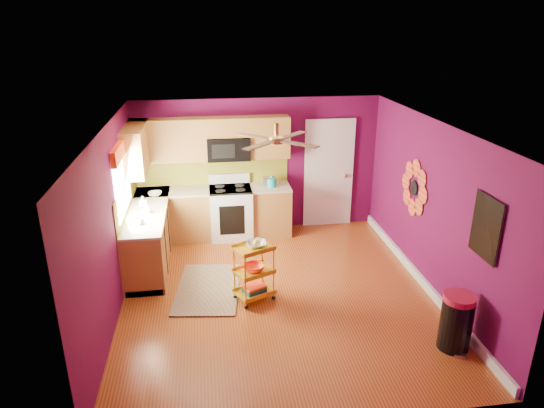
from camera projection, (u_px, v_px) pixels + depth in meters
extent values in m
plane|color=brown|center=(278.00, 294.00, 7.17)|extent=(5.00, 5.00, 0.00)
cube|color=#580A3E|center=(258.00, 166.00, 9.03)|extent=(4.50, 0.04, 2.50)
cube|color=#580A3E|center=(320.00, 319.00, 4.41)|extent=(4.50, 0.04, 2.50)
cube|color=#580A3E|center=(111.00, 225.00, 6.43)|extent=(0.04, 5.00, 2.50)
cube|color=#580A3E|center=(432.00, 208.00, 7.02)|extent=(0.04, 5.00, 2.50)
cube|color=silver|center=(279.00, 127.00, 6.28)|extent=(4.50, 5.00, 0.04)
cube|color=white|center=(421.00, 279.00, 7.43)|extent=(0.05, 4.90, 0.14)
cube|color=brown|center=(149.00, 236.00, 8.00)|extent=(0.60, 2.30, 0.90)
cube|color=brown|center=(215.00, 214.00, 8.93)|extent=(2.80, 0.60, 0.90)
cube|color=beige|center=(147.00, 210.00, 7.83)|extent=(0.63, 2.30, 0.04)
cube|color=beige|center=(214.00, 190.00, 8.76)|extent=(2.80, 0.63, 0.04)
cube|color=black|center=(151.00, 258.00, 8.15)|extent=(0.54, 2.30, 0.10)
cube|color=black|center=(216.00, 233.00, 9.08)|extent=(2.80, 0.54, 0.10)
cube|color=white|center=(231.00, 213.00, 8.94)|extent=(0.76, 0.66, 0.92)
cube|color=black|center=(230.00, 189.00, 8.77)|extent=(0.76, 0.62, 0.03)
cube|color=white|center=(229.00, 178.00, 8.99)|extent=(0.76, 0.06, 0.18)
cube|color=black|center=(232.00, 220.00, 8.64)|extent=(0.45, 0.02, 0.55)
cube|color=brown|center=(169.00, 140.00, 8.47)|extent=(1.32, 0.33, 0.75)
cube|color=brown|center=(269.00, 137.00, 8.70)|extent=(0.72, 0.33, 0.75)
cube|color=brown|center=(228.00, 127.00, 8.53)|extent=(0.76, 0.33, 0.34)
cube|color=brown|center=(136.00, 148.00, 7.96)|extent=(0.33, 1.30, 0.75)
cube|color=black|center=(229.00, 148.00, 8.63)|extent=(0.76, 0.38, 0.40)
cube|color=olive|center=(212.00, 170.00, 8.93)|extent=(2.80, 0.01, 0.51)
cube|color=olive|center=(126.00, 195.00, 7.70)|extent=(0.01, 2.30, 0.51)
cube|color=white|center=(122.00, 179.00, 7.30)|extent=(0.03, 1.20, 1.00)
cube|color=#FE3E16|center=(120.00, 149.00, 7.13)|extent=(0.08, 1.35, 0.22)
cube|color=white|center=(328.00, 174.00, 9.27)|extent=(0.85, 0.04, 2.05)
cube|color=white|center=(329.00, 175.00, 9.25)|extent=(0.95, 0.02, 2.15)
sphere|color=#BF8C3F|center=(345.00, 176.00, 9.27)|extent=(0.07, 0.07, 0.07)
cylinder|color=black|center=(414.00, 188.00, 7.53)|extent=(0.01, 0.24, 0.24)
cube|color=teal|center=(487.00, 227.00, 5.61)|extent=(0.03, 0.52, 0.72)
cube|color=black|center=(486.00, 228.00, 5.61)|extent=(0.01, 0.56, 0.76)
cylinder|color=#BF8C3F|center=(277.00, 130.00, 6.49)|extent=(0.06, 0.06, 0.16)
cylinder|color=#BF8C3F|center=(277.00, 140.00, 6.54)|extent=(0.20, 0.20, 0.08)
cube|color=#4C2D19|center=(293.00, 135.00, 6.82)|extent=(0.47, 0.47, 0.01)
cube|color=#4C2D19|center=(255.00, 136.00, 6.75)|extent=(0.47, 0.47, 0.01)
cube|color=#4C2D19|center=(259.00, 146.00, 6.26)|extent=(0.47, 0.47, 0.01)
cube|color=#4C2D19|center=(300.00, 144.00, 6.33)|extent=(0.47, 0.47, 0.01)
cube|color=#321E10|center=(208.00, 288.00, 7.30)|extent=(1.09, 1.58, 0.02)
cylinder|color=gold|center=(245.00, 282.00, 6.65)|extent=(0.02, 0.02, 0.80)
cylinder|color=gold|center=(274.00, 273.00, 6.88)|extent=(0.02, 0.02, 0.80)
cylinder|color=gold|center=(234.00, 272.00, 6.90)|extent=(0.02, 0.02, 0.80)
cylinder|color=gold|center=(262.00, 264.00, 7.13)|extent=(0.02, 0.02, 0.80)
sphere|color=black|center=(246.00, 307.00, 6.79)|extent=(0.06, 0.06, 0.06)
sphere|color=black|center=(274.00, 298.00, 7.02)|extent=(0.06, 0.06, 0.06)
sphere|color=black|center=(235.00, 297.00, 7.05)|extent=(0.06, 0.06, 0.06)
sphere|color=black|center=(262.00, 288.00, 7.28)|extent=(0.06, 0.06, 0.06)
cube|color=gold|center=(254.00, 248.00, 6.75)|extent=(0.63, 0.56, 0.03)
cube|color=gold|center=(254.00, 272.00, 6.88)|extent=(0.63, 0.56, 0.03)
cube|color=gold|center=(254.00, 292.00, 7.00)|extent=(0.63, 0.56, 0.03)
imported|color=beige|center=(257.00, 244.00, 6.76)|extent=(0.38, 0.38, 0.07)
sphere|color=yellow|center=(256.00, 243.00, 6.75)|extent=(0.09, 0.09, 0.09)
imported|color=#FE3E16|center=(254.00, 268.00, 6.86)|extent=(0.39, 0.39, 0.09)
cube|color=navy|center=(254.00, 290.00, 6.99)|extent=(0.37, 0.33, 0.04)
cube|color=#267233|center=(254.00, 288.00, 6.98)|extent=(0.37, 0.33, 0.03)
cube|color=#FE3E16|center=(254.00, 286.00, 6.97)|extent=(0.37, 0.33, 0.03)
cylinder|color=black|center=(456.00, 324.00, 5.90)|extent=(0.49, 0.49, 0.66)
cylinder|color=#B1193B|center=(460.00, 298.00, 5.77)|extent=(0.38, 0.38, 0.08)
cube|color=beige|center=(460.00, 356.00, 5.83)|extent=(0.15, 0.11, 0.03)
cylinder|color=#16A4A8|center=(272.00, 183.00, 8.83)|extent=(0.18, 0.18, 0.16)
sphere|color=#16A4A8|center=(272.00, 177.00, 8.79)|extent=(0.06, 0.06, 0.06)
cube|color=beige|center=(269.00, 181.00, 8.85)|extent=(0.22, 0.15, 0.18)
imported|color=#EA3F72|center=(147.00, 207.00, 7.61)|extent=(0.09, 0.10, 0.21)
imported|color=white|center=(143.00, 202.00, 7.87)|extent=(0.14, 0.14, 0.18)
imported|color=white|center=(155.00, 194.00, 8.41)|extent=(0.24, 0.24, 0.06)
imported|color=white|center=(140.00, 222.00, 7.20)|extent=(0.13, 0.13, 0.10)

